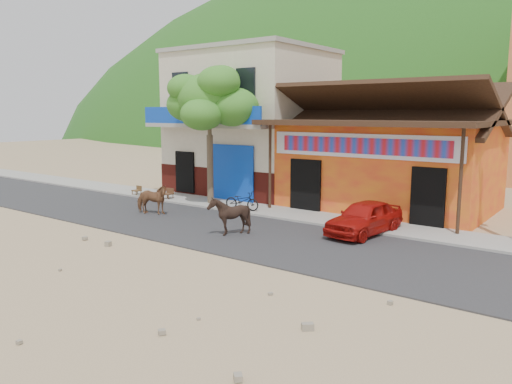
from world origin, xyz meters
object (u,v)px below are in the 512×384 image
Objects in this scene: scooter at (242,201)px; cafe_chair_left at (168,189)px; cow_tan at (152,199)px; cafe_chair_right at (136,187)px; cow_dark at (229,216)px; red_car at (364,217)px; tree at (210,135)px.

cafe_chair_left is (-4.51, 0.11, 0.05)m from scooter.
scooter is 4.51m from cafe_chair_left.
cafe_chair_left is (-1.88, 2.64, -0.08)m from cow_tan.
cafe_chair_left is at bearing 77.39° from scooter.
cow_tan is 4.69m from cafe_chair_right.
cow_dark reaches higher than cafe_chair_right.
cow_dark is at bearing -34.64° from cafe_chair_left.
red_car reaches higher than scooter.
red_car is 4.21× the size of cafe_chair_right.
cafe_chair_right is (-4.40, -0.50, -2.60)m from tree.
tree is 7.56× the size of cafe_chair_right.
cow_dark is 0.88× the size of scooter.
tree reaches higher than cow_dark.
tree is at bearing 179.41° from red_car.
tree is at bearing -148.62° from cow_dark.
tree is 6.77× the size of cafe_chair_left.
cow_dark reaches higher than cow_tan.
cafe_chair_right is at bearing 175.96° from cafe_chair_left.
cow_dark reaches higher than cafe_chair_left.
cafe_chair_left is (-2.33, -0.38, -2.56)m from tree.
tree is 8.26m from red_car.
cow_tan is at bearing -159.55° from red_car.
cow_dark reaches higher than red_car.
cafe_chair_right is (-12.21, 0.50, -0.09)m from red_car.
cafe_chair_left reaches higher than scooter.
cow_tan is (-0.45, -3.02, -2.47)m from tree.
cow_tan is 1.62× the size of cafe_chair_left.
cafe_chair_right is at bearing -173.52° from tree.
tree is 3.43m from scooter.
cow_dark is 1.65× the size of cafe_chair_right.
cow_dark is at bearing -120.63° from cow_tan.
cow_tan is at bearing -61.81° from cafe_chair_left.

